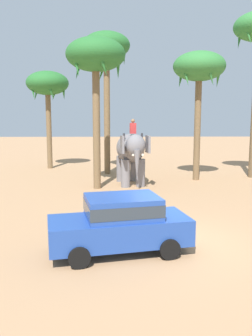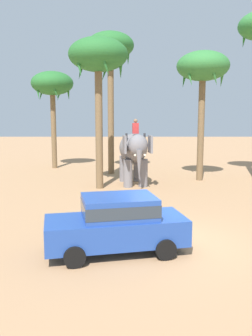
# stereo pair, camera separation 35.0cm
# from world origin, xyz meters

# --- Properties ---
(ground_plane) EXTENTS (120.00, 120.00, 0.00)m
(ground_plane) POSITION_xyz_m (0.00, 0.00, 0.00)
(ground_plane) COLOR tan
(car_sedan_foreground) EXTENTS (4.36, 2.52, 1.70)m
(car_sedan_foreground) POSITION_xyz_m (-1.71, -0.80, 0.93)
(car_sedan_foreground) COLOR #23479E
(car_sedan_foreground) RESTS_ON ground
(elephant_with_mahout) EXTENTS (2.05, 3.98, 3.88)m
(elephant_with_mahout) POSITION_xyz_m (-0.99, 9.62, 1.99)
(elephant_with_mahout) COLOR slate
(elephant_with_mahout) RESTS_ON ground
(palm_tree_behind_elephant) EXTENTS (3.20, 3.20, 7.43)m
(palm_tree_behind_elephant) POSITION_xyz_m (-7.07, 16.44, 6.34)
(palm_tree_behind_elephant) COLOR brown
(palm_tree_behind_elephant) RESTS_ON ground
(palm_tree_near_hut) EXTENTS (3.20, 3.20, 9.68)m
(palm_tree_near_hut) POSITION_xyz_m (-2.50, 13.76, 8.43)
(palm_tree_near_hut) COLOR brown
(palm_tree_near_hut) RESTS_ON ground
(palm_tree_left_of_road) EXTENTS (3.20, 3.20, 8.19)m
(palm_tree_left_of_road) POSITION_xyz_m (-2.93, 8.57, 7.05)
(palm_tree_left_of_road) COLOR brown
(palm_tree_left_of_road) RESTS_ON ground
(palm_tree_leaning_seaward) EXTENTS (3.20, 3.20, 7.96)m
(palm_tree_leaning_seaward) POSITION_xyz_m (3.24, 11.12, 6.84)
(palm_tree_leaning_seaward) COLOR brown
(palm_tree_leaning_seaward) RESTS_ON ground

